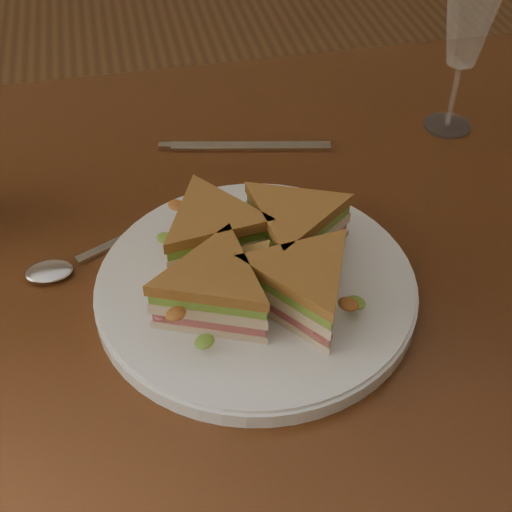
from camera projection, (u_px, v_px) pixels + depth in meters
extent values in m
cube|color=#361A0C|center=(208.00, 261.00, 0.77)|extent=(1.20, 0.80, 0.04)
cylinder|color=black|center=(469.00, 245.00, 1.35)|extent=(0.06, 0.06, 0.71)
cylinder|color=silver|center=(256.00, 287.00, 0.70)|extent=(0.31, 0.31, 0.02)
cube|color=silver|center=(131.00, 236.00, 0.76)|extent=(0.12, 0.07, 0.00)
ellipsoid|color=silver|center=(49.00, 272.00, 0.72)|extent=(0.05, 0.03, 0.01)
cube|color=silver|center=(251.00, 147.00, 0.89)|extent=(0.20, 0.06, 0.00)
cube|color=silver|center=(179.00, 147.00, 0.89)|extent=(0.05, 0.02, 0.00)
cylinder|color=white|center=(447.00, 125.00, 0.93)|extent=(0.06, 0.06, 0.00)
cylinder|color=white|center=(454.00, 94.00, 0.90)|extent=(0.01, 0.01, 0.09)
cone|color=white|center=(468.00, 25.00, 0.83)|extent=(0.07, 0.07, 0.10)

